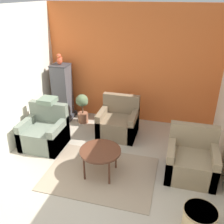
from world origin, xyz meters
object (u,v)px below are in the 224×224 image
object	(u,v)px
armchair_right	(191,161)
armchair_left	(45,133)
armchair_middle	(118,123)
birdcage	(63,93)
coffee_table	(100,152)
wicker_basket	(199,219)
potted_plant	(82,106)
parrot	(60,59)

from	to	relation	value
armchair_right	armchair_left	bearing A→B (deg)	176.58
armchair_middle	armchair_left	bearing A→B (deg)	-148.44
armchair_left	birdcage	size ratio (longest dim) A/B	0.63
armchair_right	armchair_middle	xyz separation A→B (m)	(-1.55, 1.01, 0.00)
coffee_table	armchair_left	size ratio (longest dim) A/B	0.82
birdcage	wicker_basket	size ratio (longest dim) A/B	3.04
armchair_right	birdcage	world-z (taller)	birdcage
coffee_table	wicker_basket	size ratio (longest dim) A/B	1.56
birdcage	potted_plant	bearing A→B (deg)	-13.67
coffee_table	parrot	world-z (taller)	parrot
armchair_middle	birdcage	bearing A→B (deg)	162.83
armchair_right	armchair_middle	distance (m)	1.84
coffee_table	birdcage	distance (m)	2.46
armchair_middle	potted_plant	xyz separation A→B (m)	(-0.98, 0.34, 0.14)
coffee_table	birdcage	bearing A→B (deg)	129.98
potted_plant	wicker_basket	size ratio (longest dim) A/B	1.61
birdcage	potted_plant	distance (m)	0.62
birdcage	armchair_left	bearing A→B (deg)	-82.00
coffee_table	wicker_basket	bearing A→B (deg)	-24.57
armchair_right	parrot	world-z (taller)	parrot
armchair_left	coffee_table	bearing A→B (deg)	-22.24
parrot	wicker_basket	distance (m)	4.33
armchair_left	parrot	world-z (taller)	parrot
potted_plant	wicker_basket	xyz separation A→B (m)	(2.63, -2.48, -0.25)
armchair_left	birdcage	distance (m)	1.37
wicker_basket	coffee_table	bearing A→B (deg)	155.43
coffee_table	potted_plant	size ratio (longest dim) A/B	0.97
parrot	potted_plant	distance (m)	1.21
armchair_middle	potted_plant	distance (m)	1.05
coffee_table	wicker_basket	distance (m)	1.80
birdcage	armchair_middle	bearing A→B (deg)	-17.17
potted_plant	armchair_right	bearing A→B (deg)	-28.06
armchair_left	wicker_basket	distance (m)	3.28
armchair_left	parrot	size ratio (longest dim) A/B	3.29
potted_plant	coffee_table	bearing A→B (deg)	-59.80
armchair_left	armchair_right	size ratio (longest dim) A/B	1.00
armchair_left	armchair_middle	world-z (taller)	same
coffee_table	parrot	distance (m)	2.66
parrot	wicker_basket	bearing A→B (deg)	-39.37
parrot	armchair_middle	bearing A→B (deg)	-17.24
parrot	wicker_basket	xyz separation A→B (m)	(3.19, -2.62, -1.31)
armchair_right	potted_plant	size ratio (longest dim) A/B	1.18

